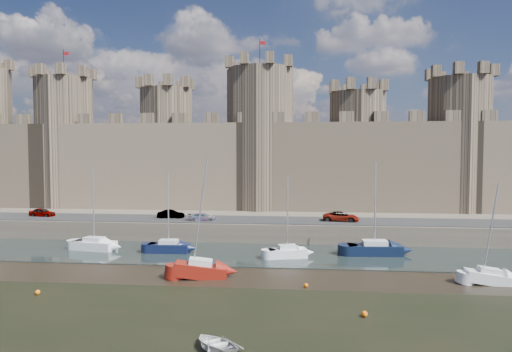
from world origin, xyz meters
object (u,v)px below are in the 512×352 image
at_px(car_2, 203,217).
at_px(sailboat_0, 94,244).
at_px(car_0, 42,212).
at_px(sailboat_1, 169,247).
at_px(sailboat_2, 287,252).
at_px(sailboat_3, 375,249).
at_px(car_3, 341,217).
at_px(sailboat_4, 201,269).
at_px(sailboat_5, 490,276).
at_px(car_1, 171,214).

relative_size(car_2, sailboat_0, 0.39).
xyz_separation_m(car_0, sailboat_0, (12.43, -9.92, -2.37)).
height_order(sailboat_1, sailboat_2, sailboat_1).
bearing_deg(sailboat_1, sailboat_3, 0.27).
xyz_separation_m(car_2, car_3, (18.62, 1.27, 0.12)).
height_order(car_2, sailboat_4, sailboat_4).
bearing_deg(sailboat_0, sailboat_4, -23.98).
bearing_deg(sailboat_1, sailboat_5, -18.43).
xyz_separation_m(sailboat_2, sailboat_3, (9.89, 2.40, 0.05)).
relative_size(car_1, sailboat_3, 0.35).
bearing_deg(car_0, sailboat_5, -102.01).
xyz_separation_m(car_1, car_3, (23.56, -0.54, 0.06)).
distance_m(sailboat_1, sailboat_4, 11.64).
relative_size(car_0, car_1, 1.00).
relative_size(sailboat_0, sailboat_4, 0.86).
bearing_deg(sailboat_3, car_1, 157.41).
xyz_separation_m(sailboat_2, sailboat_5, (18.39, -8.02, -0.09)).
height_order(car_0, sailboat_0, sailboat_0).
distance_m(sailboat_1, sailboat_5, 33.65).
bearing_deg(car_3, sailboat_4, 151.65).
distance_m(car_2, sailboat_1, 9.23).
distance_m(car_3, sailboat_3, 9.68).
distance_m(car_1, sailboat_0, 12.20).
bearing_deg(car_1, sailboat_2, -129.45).
relative_size(car_3, sailboat_3, 0.45).
relative_size(car_1, sailboat_2, 0.40).
xyz_separation_m(car_2, sailboat_4, (3.88, -18.63, -2.24)).
xyz_separation_m(car_0, sailboat_4, (27.81, -20.33, -2.32)).
bearing_deg(car_3, sailboat_1, 123.75).
distance_m(car_0, sailboat_1, 24.23).
distance_m(car_2, car_3, 18.66).
xyz_separation_m(sailboat_1, sailboat_3, (23.82, 1.06, 0.05)).
relative_size(sailboat_4, sailboat_5, 1.25).
relative_size(car_2, sailboat_4, 0.33).
bearing_deg(car_1, sailboat_3, -113.67).
height_order(sailboat_1, sailboat_3, sailboat_3).
bearing_deg(car_1, sailboat_4, -160.82).
bearing_deg(car_2, car_3, -89.42).
relative_size(car_0, car_3, 0.77).
distance_m(car_1, sailboat_3, 28.31).
bearing_deg(car_0, car_1, -81.64).
xyz_separation_m(sailboat_0, sailboat_4, (15.38, -10.41, 0.04)).
xyz_separation_m(sailboat_1, sailboat_5, (32.32, -9.36, -0.09)).
distance_m(car_1, car_2, 5.26).
bearing_deg(sailboat_0, car_2, 45.66).
bearing_deg(sailboat_2, sailboat_3, -2.40).
relative_size(sailboat_2, sailboat_5, 1.01).
relative_size(car_3, sailboat_2, 0.52).
xyz_separation_m(car_0, sailboat_2, (35.70, -11.72, -2.38)).
xyz_separation_m(car_3, sailboat_4, (-14.74, -19.90, -2.36)).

